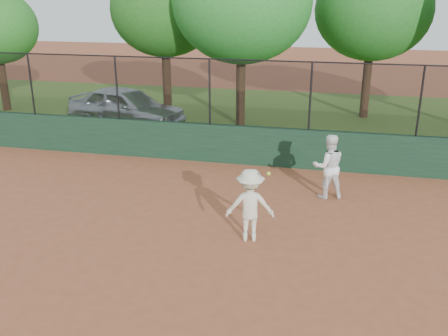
% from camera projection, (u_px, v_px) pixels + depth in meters
% --- Properties ---
extents(ground, '(80.00, 80.00, 0.00)m').
position_uv_depth(ground, '(162.00, 256.00, 10.11)').
color(ground, '#9D5032').
rests_on(ground, ground).
extents(back_wall, '(26.00, 0.20, 1.20)m').
position_uv_depth(back_wall, '(226.00, 144.00, 15.42)').
color(back_wall, '#1A3924').
rests_on(back_wall, ground).
extents(grass_strip, '(36.00, 12.00, 0.01)m').
position_uv_depth(grass_strip, '(256.00, 117.00, 21.13)').
color(grass_strip, '#3A5A1C').
rests_on(grass_strip, ground).
extents(parked_car, '(4.99, 2.87, 1.60)m').
position_uv_depth(parked_car, '(126.00, 107.00, 19.32)').
color(parked_car, '#B2B7BC').
rests_on(parked_car, ground).
extents(player_second, '(0.97, 0.85, 1.69)m').
position_uv_depth(player_second, '(328.00, 166.00, 12.74)').
color(player_second, white).
rests_on(player_second, ground).
extents(player_main, '(1.13, 0.84, 1.74)m').
position_uv_depth(player_main, '(250.00, 205.00, 10.54)').
color(player_main, beige).
rests_on(player_main, ground).
extents(fence_assembly, '(26.00, 0.06, 2.00)m').
position_uv_depth(fence_assembly, '(225.00, 91.00, 14.87)').
color(fence_assembly, black).
rests_on(fence_assembly, back_wall).
extents(tree_1, '(4.44, 4.04, 6.27)m').
position_uv_depth(tree_1, '(164.00, 9.00, 20.25)').
color(tree_1, '#3E2615').
rests_on(tree_1, ground).
extents(tree_2, '(5.20, 4.73, 6.91)m').
position_uv_depth(tree_2, '(242.00, 3.00, 18.34)').
color(tree_2, '#452B18').
rests_on(tree_2, ground).
extents(tree_3, '(4.62, 4.20, 6.34)m').
position_uv_depth(tree_3, '(373.00, 10.00, 19.73)').
color(tree_3, '#422716').
rests_on(tree_3, ground).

